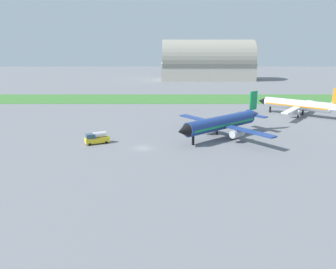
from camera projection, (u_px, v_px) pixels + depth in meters
name	position (u px, v px, depth m)	size (l,w,h in m)	color
ground_plane	(142.00, 148.00, 91.14)	(600.00, 600.00, 0.00)	slate
grass_taxiway_strip	(153.00, 99.00, 168.16)	(360.00, 28.00, 0.08)	#3D7533
airplane_midfield_jet	(222.00, 123.00, 99.89)	(29.32, 28.70, 12.42)	navy
airplane_parked_jet_far	(298.00, 105.00, 129.48)	(27.69, 27.37, 11.45)	white
fuel_truck_near_gate	(96.00, 138.00, 94.69)	(6.91, 4.91, 3.29)	yellow
hangar_distant	(207.00, 63.00, 247.88)	(66.18, 27.10, 28.32)	#B2AD9E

